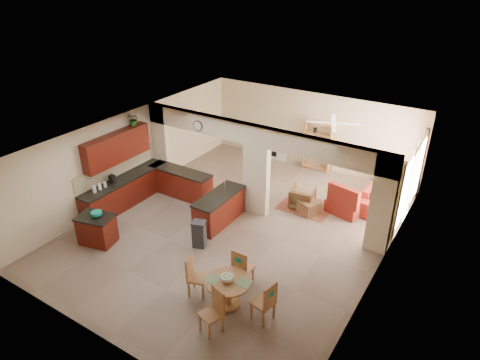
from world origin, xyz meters
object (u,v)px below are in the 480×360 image
Objects in this scene: dining_table at (228,289)px; kitchen_island at (97,229)px; armchair at (302,197)px; sofa at (388,193)px.

kitchen_island is at bearing 178.59° from dining_table.
armchair is (3.91, 4.74, -0.09)m from kitchen_island.
kitchen_island is at bearing 138.39° from sofa.
armchair is at bearing 128.10° from sofa.
armchair is at bearing 95.33° from dining_table.
kitchen_island reaches higher than dining_table.
kitchen_island is 1.50× the size of armchair.
kitchen_island reaches higher than armchair.
armchair is (-0.45, 4.85, -0.14)m from dining_table.
sofa is (1.76, 6.43, -0.08)m from dining_table.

